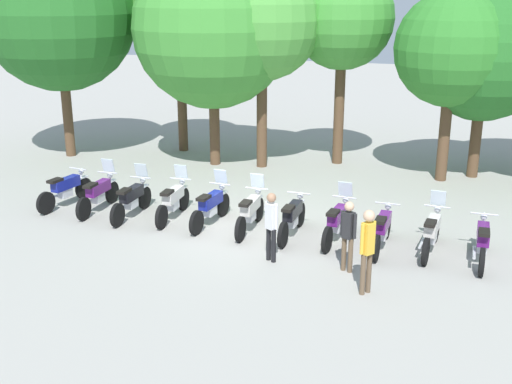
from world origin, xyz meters
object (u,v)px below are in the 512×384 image
(person_0, at_px, (348,231))
(person_2, at_px, (367,245))
(motorcycle_8, at_px, (382,229))
(tree_5, at_px, (452,50))
(tree_4, at_px, (343,19))
(motorcycle_2, at_px, (132,199))
(motorcycle_9, at_px, (432,232))
(motorcycle_0, at_px, (66,189))
(motorcycle_7, at_px, (337,221))
(motorcycle_3, at_px, (173,200))
(person_1, at_px, (271,222))
(motorcycle_1, at_px, (99,193))
(tree_3, at_px, (262,21))
(tree_6, at_px, (484,56))
(tree_0, at_px, (58,13))
(motorcycle_5, at_px, (250,211))
(motorcycle_6, at_px, (292,217))
(tree_1, at_px, (179,11))
(tree_2, at_px, (213,28))
(motorcycle_4, at_px, (211,206))
(motorcycle_10, at_px, (482,241))

(person_0, relative_size, person_2, 0.90)
(motorcycle_8, xyz_separation_m, tree_5, (1.04, 6.47, 3.70))
(tree_4, bearing_deg, motorcycle_2, -119.53)
(motorcycle_2, height_order, motorcycle_9, same)
(motorcycle_0, height_order, motorcycle_7, motorcycle_7)
(motorcycle_3, xyz_separation_m, person_0, (5.12, -1.90, 0.43))
(motorcycle_7, relative_size, tree_4, 0.32)
(person_1, bearing_deg, motorcycle_1, 102.38)
(tree_3, bearing_deg, motorcycle_1, -115.96)
(motorcycle_7, bearing_deg, motorcycle_1, 94.30)
(tree_5, bearing_deg, person_1, -112.75)
(tree_6, bearing_deg, motorcycle_8, -105.57)
(tree_0, bearing_deg, motorcycle_1, -49.55)
(motorcycle_1, xyz_separation_m, person_1, (5.63, -1.82, 0.44))
(person_0, xyz_separation_m, tree_0, (-11.78, 6.97, 4.21))
(motorcycle_9, height_order, person_2, person_2)
(motorcycle_5, relative_size, motorcycle_6, 1.00)
(motorcycle_3, xyz_separation_m, tree_1, (-2.98, 7.16, 4.71))
(person_0, height_order, tree_6, tree_6)
(tree_2, xyz_separation_m, tree_4, (4.11, 1.52, 0.30))
(motorcycle_0, xyz_separation_m, tree_1, (0.42, 7.17, 4.72))
(motorcycle_6, distance_m, tree_0, 12.29)
(motorcycle_2, bearing_deg, tree_2, -1.47)
(tree_6, bearing_deg, motorcycle_4, -133.21)
(motorcycle_7, xyz_separation_m, person_1, (-1.18, -1.71, 0.44))
(motorcycle_5, distance_m, tree_1, 10.18)
(motorcycle_3, relative_size, motorcycle_7, 1.00)
(tree_6, bearing_deg, person_2, -101.67)
(motorcycle_1, height_order, tree_5, tree_5)
(motorcycle_7, distance_m, person_2, 2.96)
(motorcycle_4, bearing_deg, motorcycle_7, -86.69)
(motorcycle_1, distance_m, person_2, 8.44)
(person_0, distance_m, person_1, 1.76)
(motorcycle_5, relative_size, person_1, 1.33)
(motorcycle_9, height_order, tree_1, tree_1)
(motorcycle_0, distance_m, motorcycle_9, 10.22)
(motorcycle_3, bearing_deg, motorcycle_10, -95.87)
(motorcycle_1, height_order, motorcycle_8, motorcycle_1)
(motorcycle_10, bearing_deg, motorcycle_6, 87.56)
(motorcycle_1, distance_m, tree_0, 8.21)
(motorcycle_9, height_order, tree_4, tree_4)
(motorcycle_6, height_order, person_1, person_1)
(motorcycle_6, bearing_deg, motorcycle_3, 87.13)
(tree_2, height_order, tree_3, tree_2)
(person_0, xyz_separation_m, tree_3, (-4.49, 7.77, 4.04))
(motorcycle_2, height_order, tree_5, tree_5)
(person_1, relative_size, tree_4, 0.24)
(tree_2, bearing_deg, motorcycle_10, -33.97)
(motorcycle_9, bearing_deg, motorcycle_10, -96.08)
(motorcycle_2, bearing_deg, motorcycle_8, -91.70)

